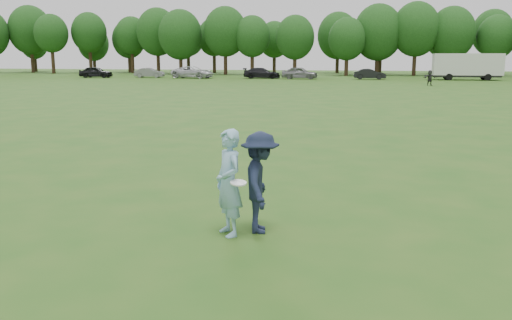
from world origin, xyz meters
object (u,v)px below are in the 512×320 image
object	(u,v)px
car_b	(149,73)
cargo_trailer	(467,65)
car_e	(300,73)
car_f	(370,74)
car_a	(96,72)
thrower	(229,183)
defender	(260,182)
player_far_d	(430,78)
car_c	(193,72)
car_d	(262,73)

from	to	relation	value
car_b	cargo_trailer	bearing A→B (deg)	-94.40
car_e	car_f	xyz separation A→B (m)	(8.73, 0.72, -0.12)
car_a	cargo_trailer	size ratio (longest dim) A/B	0.48
thrower	car_b	distance (m)	66.56
defender	car_e	bearing A→B (deg)	-4.13
player_far_d	car_f	world-z (taller)	player_far_d
car_e	cargo_trailer	size ratio (longest dim) A/B	0.51
car_a	car_f	size ratio (longest dim) A/B	1.10
thrower	defender	size ratio (longest dim) A/B	1.04
car_f	car_c	bearing A→B (deg)	88.69
thrower	cargo_trailer	world-z (taller)	cargo_trailer
thrower	defender	xyz separation A→B (m)	(0.49, 0.26, -0.03)
player_far_d	car_a	size ratio (longest dim) A/B	0.35
car_c	car_d	world-z (taller)	car_c
car_b	car_e	xyz separation A→B (m)	(20.46, -0.41, 0.13)
cargo_trailer	car_a	bearing A→B (deg)	-176.94
player_far_d	car_d	distance (m)	23.31
thrower	car_f	size ratio (longest dim) A/B	0.46
car_c	car_f	xyz separation A→B (m)	(22.88, 0.87, -0.12)
thrower	car_b	xyz separation A→B (m)	(-26.46, 61.08, -0.27)
car_c	cargo_trailer	xyz separation A→B (m)	(34.47, 1.37, 1.00)
player_far_d	car_c	bearing A→B (deg)	143.47
car_c	car_d	size ratio (longest dim) A/B	1.17
car_b	player_far_d	bearing A→B (deg)	-115.22
defender	car_f	size ratio (longest dim) A/B	0.44
car_b	car_f	xyz separation A→B (m)	(29.19, 0.31, 0.01)
player_far_d	car_b	world-z (taller)	player_far_d
thrower	car_d	distance (m)	62.19
player_far_d	car_e	xyz separation A→B (m)	(-14.56, 12.12, 0.01)
cargo_trailer	car_e	bearing A→B (deg)	-176.56
car_b	cargo_trailer	world-z (taller)	cargo_trailer
car_c	car_e	size ratio (longest dim) A/B	1.22
car_a	car_c	world-z (taller)	car_c
defender	car_c	size ratio (longest dim) A/B	0.32
car_f	cargo_trailer	world-z (taller)	cargo_trailer
car_a	car_d	size ratio (longest dim) A/B	0.91
thrower	car_e	xyz separation A→B (m)	(-6.00, 60.66, -0.14)
player_far_d	car_a	distance (m)	43.29
thrower	car_e	bearing A→B (deg)	147.26
thrower	car_b	bearing A→B (deg)	165.04
car_d	car_f	size ratio (longest dim) A/B	1.20
thrower	car_e	world-z (taller)	thrower
car_e	car_a	bearing A→B (deg)	94.32
player_far_d	car_a	xyz separation A→B (m)	(-41.93, 10.79, -0.02)
car_c	car_a	bearing A→B (deg)	102.77
car_a	car_e	bearing A→B (deg)	-91.01
car_b	car_e	distance (m)	20.47
defender	car_d	size ratio (longest dim) A/B	0.37
car_a	cargo_trailer	xyz separation A→B (m)	(47.69, 2.55, 1.03)
car_b	car_d	bearing A→B (deg)	-95.03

